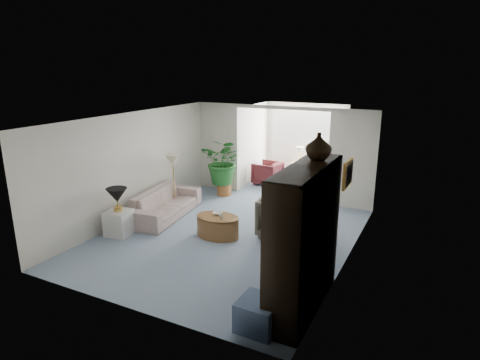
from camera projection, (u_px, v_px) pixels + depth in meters
The scene contains 26 objects.
floor at pixel (227, 237), 8.67m from camera, with size 6.00×6.00×0.00m, color #8BA1B8.
sunroom_floor at pixel (293, 187), 12.19m from camera, with size 2.60×2.60×0.00m, color #8BA1B8.
back_pier_left at pixel (219, 147), 11.73m from camera, with size 1.20×0.12×2.50m, color silver.
back_pier_right at pixel (352, 160), 10.08m from camera, with size 1.20×0.12×2.50m, color silver.
back_header at pixel (282, 108), 10.58m from camera, with size 2.60×0.12×0.10m, color silver.
window_pane at pixel (306, 135), 12.74m from camera, with size 2.20×0.02×1.50m, color white.
window_blinds at pixel (306, 136), 12.71m from camera, with size 2.20×0.02×1.50m, color white.
framed_picture at pixel (349, 174), 7.05m from camera, with size 0.04×0.50×0.40m, color #ADA48A.
sofa at pixel (165, 203), 9.75m from camera, with size 2.25×0.88×0.66m, color beige.
end_table at pixel (119, 223), 8.69m from camera, with size 0.49×0.49×0.54m, color silver.
table_lamp at pixel (117, 195), 8.52m from camera, with size 0.44×0.44×0.30m, color black.
floor_lamp at pixel (173, 160), 10.08m from camera, with size 0.36×0.36×0.28m, color #F0E5BF.
coffee_table at pixel (218, 226), 8.62m from camera, with size 0.95×0.95×0.45m, color brown.
coffee_bowl at pixel (218, 213), 8.66m from camera, with size 0.21×0.21×0.05m, color silver.
coffee_cup at pixel (221, 217), 8.40m from camera, with size 0.09×0.09×0.09m, color #B4AD9E.
wingback_chair at pixel (282, 216), 8.65m from camera, with size 0.92×0.95×0.86m, color #635D4E.
side_table_dark at pixel (318, 222), 8.64m from camera, with size 0.53×0.42×0.64m, color black.
entertainment_cabinet at pixel (304, 239), 5.89m from camera, with size 0.52×1.95×2.17m, color black.
cabinet_urn at pixel (319, 146), 5.97m from camera, with size 0.38×0.38×0.40m, color black.
ottoman at pixel (259, 315), 5.59m from camera, with size 0.54×0.54×0.43m, color slate.
plant_pot at pixel (224, 189), 11.42m from camera, with size 0.40×0.40×0.32m, color #AD6632.
house_plant at pixel (224, 161), 11.20m from camera, with size 1.16×1.01×1.29m, color #216023.
sunroom_chair_blue at pixel (315, 179), 11.73m from camera, with size 0.79×0.81×0.74m, color slate.
sunroom_chair_maroon at pixel (267, 173), 12.39m from camera, with size 0.75×0.77×0.70m, color maroon.
sunroom_table at pixel (299, 172), 12.72m from camera, with size 0.48×0.37×0.59m, color brown.
shelf_clutter at pixel (297, 235), 5.73m from camera, with size 0.30×1.25×1.06m.
Camera 1 is at (3.85, -7.04, 3.51)m, focal length 30.52 mm.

